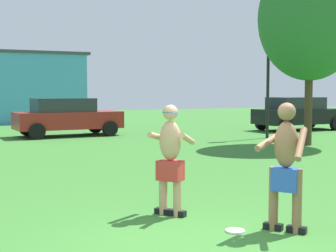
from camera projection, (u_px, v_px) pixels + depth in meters
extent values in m
plane|color=#38752D|center=(198.00, 250.00, 5.83)|extent=(80.00, 80.00, 0.00)
cube|color=black|center=(163.00, 211.00, 7.52)|extent=(0.24, 0.27, 0.09)
cylinder|color=tan|center=(163.00, 187.00, 7.49)|extent=(0.13, 0.13, 0.84)
cube|color=black|center=(177.00, 213.00, 7.40)|extent=(0.24, 0.27, 0.09)
cylinder|color=tan|center=(177.00, 189.00, 7.37)|extent=(0.13, 0.13, 0.84)
cube|color=red|center=(170.00, 170.00, 7.41)|extent=(0.42, 0.45, 0.30)
ellipsoid|color=tan|center=(170.00, 141.00, 7.38)|extent=(0.39, 0.42, 0.61)
cylinder|color=tan|center=(160.00, 137.00, 7.58)|extent=(0.54, 0.39, 0.21)
cylinder|color=tan|center=(187.00, 139.00, 7.35)|extent=(0.46, 0.48, 0.24)
sphere|color=tan|center=(170.00, 112.00, 7.35)|extent=(0.23, 0.23, 0.23)
cone|color=#194CA5|center=(170.00, 108.00, 7.34)|extent=(0.34, 0.34, 0.13)
cube|color=black|center=(297.00, 230.00, 6.52)|extent=(0.24, 0.27, 0.09)
cylinder|color=#936647|center=(297.00, 201.00, 6.50)|extent=(0.13, 0.13, 0.87)
cube|color=black|center=(273.00, 226.00, 6.68)|extent=(0.24, 0.27, 0.09)
cylinder|color=#936647|center=(274.00, 198.00, 6.65)|extent=(0.13, 0.13, 0.87)
cube|color=blue|center=(286.00, 179.00, 6.55)|extent=(0.39, 0.42, 0.31)
ellipsoid|color=#936647|center=(286.00, 145.00, 6.52)|extent=(0.37, 0.39, 0.63)
cylinder|color=#936647|center=(301.00, 144.00, 6.32)|extent=(0.46, 0.43, 0.41)
cylinder|color=#936647|center=(268.00, 142.00, 6.54)|extent=(0.58, 0.35, 0.22)
sphere|color=#936647|center=(287.00, 112.00, 6.49)|extent=(0.24, 0.24, 0.24)
cylinder|color=white|center=(235.00, 231.00, 6.58)|extent=(0.26, 0.26, 0.03)
cube|color=black|center=(299.00, 116.00, 23.39)|extent=(4.33, 1.87, 0.70)
cube|color=#282D33|center=(296.00, 103.00, 23.26)|extent=(2.43, 1.62, 0.56)
cylinder|color=black|center=(310.00, 122.00, 24.88)|extent=(0.64, 0.23, 0.64)
cylinder|color=black|center=(336.00, 124.00, 23.26)|extent=(0.64, 0.23, 0.64)
cylinder|color=black|center=(262.00, 123.00, 23.58)|extent=(0.64, 0.23, 0.64)
cylinder|color=black|center=(286.00, 126.00, 21.96)|extent=(0.64, 0.23, 0.64)
cube|color=maroon|center=(68.00, 120.00, 20.39)|extent=(4.40, 2.05, 0.70)
cube|color=#282D33|center=(63.00, 105.00, 20.25)|extent=(2.50, 1.73, 0.56)
cylinder|color=black|center=(95.00, 126.00, 21.92)|extent=(0.65, 0.26, 0.64)
cylinder|color=black|center=(110.00, 129.00, 20.33)|extent=(0.65, 0.26, 0.64)
cylinder|color=black|center=(27.00, 128.00, 20.51)|extent=(0.65, 0.26, 0.64)
cylinder|color=black|center=(37.00, 131.00, 18.92)|extent=(0.65, 0.26, 0.64)
cylinder|color=black|center=(268.00, 79.00, 19.40)|extent=(0.12, 0.12, 4.68)
cube|color=#333338|center=(269.00, 16.00, 19.22)|extent=(0.60, 0.24, 0.20)
cylinder|color=#4C3823|center=(308.00, 104.00, 16.92)|extent=(0.27, 0.27, 2.87)
ellipsoid|color=#2D7033|center=(310.00, 18.00, 16.71)|extent=(3.54, 3.54, 4.27)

